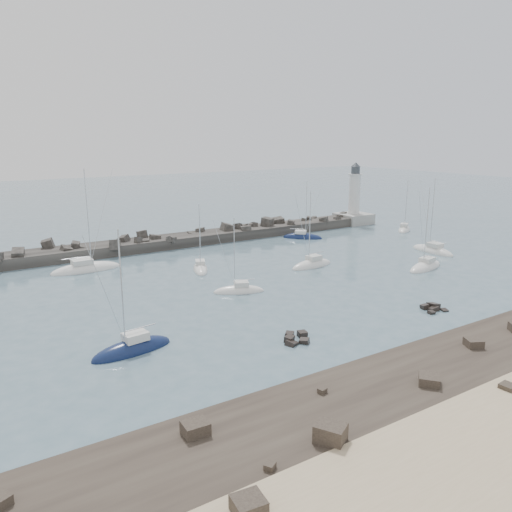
% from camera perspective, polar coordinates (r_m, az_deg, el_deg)
% --- Properties ---
extents(ground, '(400.00, 400.00, 0.00)m').
position_cam_1_polar(ground, '(59.88, 3.06, -5.75)').
color(ground, '#4A6574').
rests_on(ground, ground).
extents(rock_shelf, '(140.00, 12.07, 1.94)m').
position_cam_1_polar(rock_shelf, '(45.16, 19.74, -13.31)').
color(rock_shelf, '#2C241E').
rests_on(rock_shelf, ground).
extents(rock_cluster_near, '(3.36, 3.14, 1.20)m').
position_cam_1_polar(rock_cluster_near, '(50.37, 4.45, -9.49)').
color(rock_cluster_near, black).
rests_on(rock_cluster_near, ground).
extents(rock_cluster_far, '(2.91, 2.69, 1.42)m').
position_cam_1_polar(rock_cluster_far, '(62.38, 19.54, -5.74)').
color(rock_cluster_far, black).
rests_on(rock_cluster_far, ground).
extents(breakwater, '(115.00, 7.05, 4.98)m').
position_cam_1_polar(breakwater, '(89.84, -15.13, 0.60)').
color(breakwater, '#2C2A27').
rests_on(breakwater, ground).
extents(lighthouse, '(7.00, 7.00, 14.60)m').
position_cam_1_polar(lighthouse, '(117.08, 11.10, 5.18)').
color(lighthouse, gray).
rests_on(lighthouse, ground).
extents(sailboat_2, '(8.27, 3.50, 12.93)m').
position_cam_1_polar(sailboat_2, '(49.26, -13.94, -10.38)').
color(sailboat_2, '#101C43').
rests_on(sailboat_2, ground).
extents(sailboat_3, '(10.44, 3.28, 16.36)m').
position_cam_1_polar(sailboat_3, '(79.30, -18.84, -1.49)').
color(sailboat_3, white).
rests_on(sailboat_3, ground).
extents(sailboat_4, '(6.91, 4.53, 10.63)m').
position_cam_1_polar(sailboat_4, '(64.97, -1.97, -4.04)').
color(sailboat_4, white).
rests_on(sailboat_4, ground).
extents(sailboat_5, '(4.67, 7.17, 11.03)m').
position_cam_1_polar(sailboat_5, '(75.87, -6.37, -1.51)').
color(sailboat_5, white).
rests_on(sailboat_5, ground).
extents(sailboat_6, '(7.15, 7.12, 12.23)m').
position_cam_1_polar(sailboat_6, '(99.12, 5.32, 2.12)').
color(sailboat_6, '#101C43').
rests_on(sailboat_6, ground).
extents(sailboat_7, '(8.14, 3.20, 12.72)m').
position_cam_1_polar(sailboat_7, '(77.97, 6.40, -1.08)').
color(sailboat_7, white).
rests_on(sailboat_7, ground).
extents(sailboat_8, '(3.27, 8.89, 13.84)m').
position_cam_1_polar(sailboat_8, '(92.23, 19.53, 0.51)').
color(sailboat_8, white).
rests_on(sailboat_8, ground).
extents(sailboat_9, '(8.87, 4.52, 13.45)m').
position_cam_1_polar(sailboat_9, '(80.69, 18.79, -1.24)').
color(sailboat_9, white).
rests_on(sailboat_9, ground).
extents(sailboat_10, '(7.21, 5.96, 11.60)m').
position_cam_1_polar(sailboat_10, '(111.20, 16.57, 2.88)').
color(sailboat_10, white).
rests_on(sailboat_10, ground).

